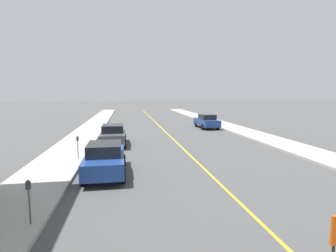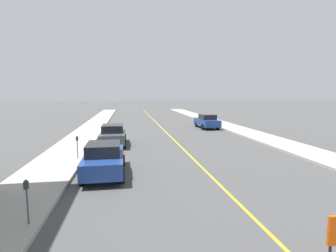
{
  "view_description": "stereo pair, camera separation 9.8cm",
  "coord_description": "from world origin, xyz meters",
  "px_view_note": "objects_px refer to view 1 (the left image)",
  "views": [
    {
      "loc": [
        -4.0,
        8.97,
        3.92
      ],
      "look_at": [
        -0.25,
        32.13,
        1.0
      ],
      "focal_mm": 28.0,
      "sensor_mm": 36.0,
      "label": 1
    },
    {
      "loc": [
        -3.9,
        8.95,
        3.92
      ],
      "look_at": [
        -0.25,
        32.13,
        1.0
      ],
      "focal_mm": 28.0,
      "sensor_mm": 36.0,
      "label": 2
    }
  ],
  "objects_px": {
    "parked_car_curb_mid": "(113,135)",
    "parking_meter_far_curb": "(29,193)",
    "parked_car_curb_near": "(105,159)",
    "parked_car_curb_far": "(207,121)",
    "parking_meter_near_curb": "(78,143)"
  },
  "relations": [
    {
      "from": "parked_car_curb_mid",
      "to": "parked_car_curb_far",
      "type": "relative_size",
      "value": 0.99
    },
    {
      "from": "parked_car_curb_mid",
      "to": "parking_meter_far_curb",
      "type": "relative_size",
      "value": 3.25
    },
    {
      "from": "parked_car_curb_near",
      "to": "parking_meter_far_curb",
      "type": "height_order",
      "value": "parked_car_curb_near"
    },
    {
      "from": "parking_meter_near_curb",
      "to": "parking_meter_far_curb",
      "type": "relative_size",
      "value": 1.0
    },
    {
      "from": "parked_car_curb_mid",
      "to": "parked_car_curb_far",
      "type": "distance_m",
      "value": 13.04
    },
    {
      "from": "parked_car_curb_mid",
      "to": "parked_car_curb_far",
      "type": "bearing_deg",
      "value": 39.81
    },
    {
      "from": "parked_car_curb_mid",
      "to": "parking_meter_far_curb",
      "type": "distance_m",
      "value": 12.43
    },
    {
      "from": "parked_car_curb_far",
      "to": "parking_meter_far_curb",
      "type": "relative_size",
      "value": 3.3
    },
    {
      "from": "parked_car_curb_mid",
      "to": "parking_meter_near_curb",
      "type": "relative_size",
      "value": 3.25
    },
    {
      "from": "parked_car_curb_near",
      "to": "parked_car_curb_mid",
      "type": "xyz_separation_m",
      "value": [
        0.05,
        7.42,
        0.0
      ]
    },
    {
      "from": "parked_car_curb_mid",
      "to": "parking_meter_far_curb",
      "type": "height_order",
      "value": "parked_car_curb_mid"
    },
    {
      "from": "parked_car_curb_near",
      "to": "parked_car_curb_far",
      "type": "distance_m",
      "value": 18.71
    },
    {
      "from": "parked_car_curb_far",
      "to": "parking_meter_near_curb",
      "type": "bearing_deg",
      "value": -134.7
    },
    {
      "from": "parked_car_curb_far",
      "to": "parking_meter_far_curb",
      "type": "height_order",
      "value": "parked_car_curb_far"
    },
    {
      "from": "parked_car_curb_near",
      "to": "parking_meter_near_curb",
      "type": "bearing_deg",
      "value": 120.0
    }
  ]
}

